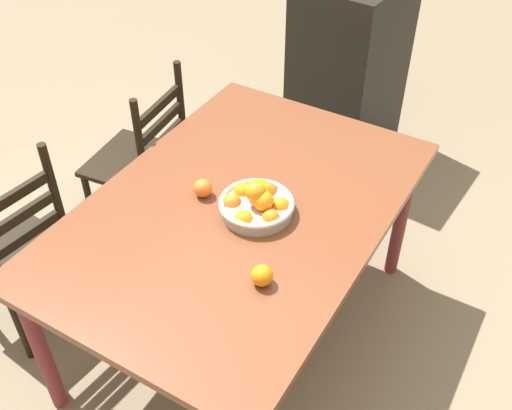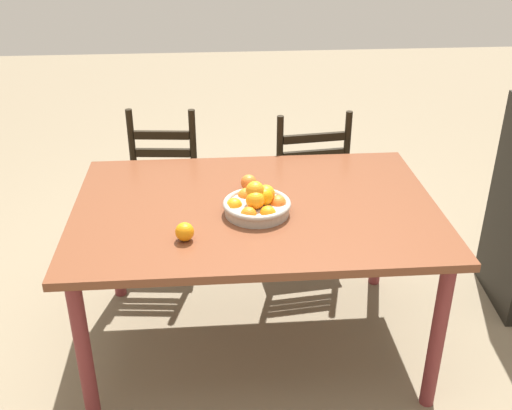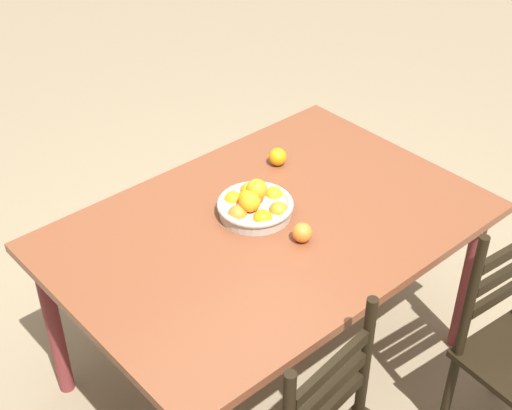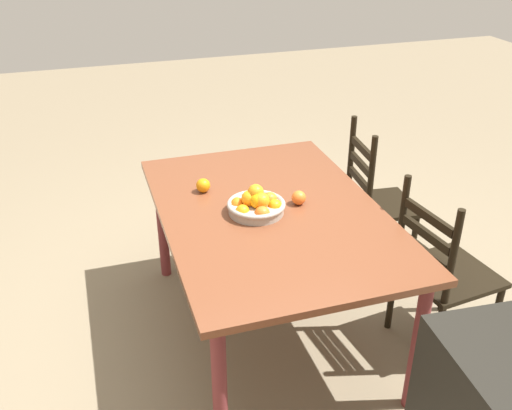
{
  "view_description": "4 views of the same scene",
  "coord_description": "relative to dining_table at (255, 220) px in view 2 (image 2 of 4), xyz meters",
  "views": [
    {
      "loc": [
        -1.48,
        -0.95,
        2.28
      ],
      "look_at": [
        -0.0,
        -0.08,
        0.8
      ],
      "focal_mm": 42.4,
      "sensor_mm": 36.0,
      "label": 1
    },
    {
      "loc": [
        -0.18,
        -2.34,
        1.98
      ],
      "look_at": [
        -0.0,
        -0.08,
        0.8
      ],
      "focal_mm": 42.69,
      "sensor_mm": 36.0,
      "label": 2
    },
    {
      "loc": [
        1.47,
        1.59,
        2.4
      ],
      "look_at": [
        -0.0,
        -0.08,
        0.8
      ],
      "focal_mm": 51.54,
      "sensor_mm": 36.0,
      "label": 3
    },
    {
      "loc": [
        2.38,
        -0.83,
        2.15
      ],
      "look_at": [
        -0.0,
        -0.08,
        0.8
      ],
      "focal_mm": 40.71,
      "sensor_mm": 36.0,
      "label": 4
    }
  ],
  "objects": [
    {
      "name": "ground_plane",
      "position": [
        0.0,
        0.0,
        -0.68
      ],
      "size": [
        12.0,
        12.0,
        0.0
      ],
      "primitive_type": "plane",
      "color": "#796A52"
    },
    {
      "name": "chair_by_cabinet",
      "position": [
        0.35,
        0.8,
        -0.24
      ],
      "size": [
        0.48,
        0.48,
        0.94
      ],
      "rotation": [
        0.0,
        0.0,
        3.26
      ],
      "color": "black",
      "rests_on": "ground"
    },
    {
      "name": "chair_near_window",
      "position": [
        -0.43,
        0.84,
        -0.23
      ],
      "size": [
        0.42,
        0.42,
        0.96
      ],
      "rotation": [
        0.0,
        0.0,
        3.04
      ],
      "color": "black",
      "rests_on": "ground"
    },
    {
      "name": "fruit_bowl",
      "position": [
        0.0,
        -0.08,
        0.12
      ],
      "size": [
        0.29,
        0.29,
        0.15
      ],
      "color": "#A39A8D",
      "rests_on": "dining_table"
    },
    {
      "name": "orange_loose_0",
      "position": [
        -0.02,
        0.15,
        0.11
      ],
      "size": [
        0.07,
        0.07,
        0.07
      ],
      "primitive_type": "sphere",
      "color": "orange",
      "rests_on": "dining_table"
    },
    {
      "name": "dining_table",
      "position": [
        0.0,
        0.0,
        0.0
      ],
      "size": [
        1.58,
        1.07,
        0.76
      ],
      "color": "brown",
      "rests_on": "ground"
    },
    {
      "name": "orange_loose_1",
      "position": [
        -0.3,
        -0.28,
        0.11
      ],
      "size": [
        0.07,
        0.07,
        0.07
      ],
      "primitive_type": "sphere",
      "color": "orange",
      "rests_on": "dining_table"
    }
  ]
}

